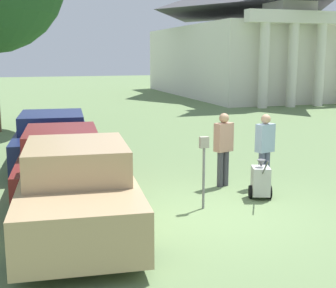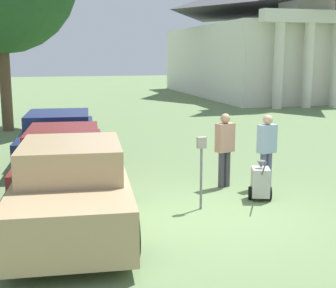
% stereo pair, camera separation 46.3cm
% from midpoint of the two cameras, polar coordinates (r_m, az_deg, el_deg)
% --- Properties ---
extents(ground_plane, '(120.00, 120.00, 0.00)m').
position_cam_midpoint_polar(ground_plane, '(9.12, 5.31, -8.49)').
color(ground_plane, '#607A4C').
extents(parked_car_tan, '(2.35, 4.76, 1.56)m').
position_cam_midpoint_polar(parked_car_tan, '(8.33, -12.56, -5.39)').
color(parked_car_tan, tan).
rests_on(parked_car_tan, ground_plane).
extents(parked_car_maroon, '(2.30, 5.39, 1.37)m').
position_cam_midpoint_polar(parked_car_maroon, '(11.07, -13.95, -1.83)').
color(parked_car_maroon, maroon).
rests_on(parked_car_maroon, ground_plane).
extents(parked_car_navy, '(2.46, 5.34, 1.40)m').
position_cam_midpoint_polar(parked_car_navy, '(13.87, -14.81, 0.72)').
color(parked_car_navy, '#19234C').
rests_on(parked_car_navy, ground_plane).
extents(parking_meter, '(0.18, 0.09, 1.45)m').
position_cam_midpoint_polar(parking_meter, '(9.14, 2.95, -1.87)').
color(parking_meter, slate).
rests_on(parking_meter, ground_plane).
extents(person_worker, '(0.47, 0.33, 1.71)m').
position_cam_midpoint_polar(person_worker, '(10.76, 5.56, -0.13)').
color(person_worker, '#3F3F47').
rests_on(person_worker, ground_plane).
extents(person_supervisor, '(0.46, 0.32, 1.69)m').
position_cam_midpoint_polar(person_supervisor, '(10.89, 10.53, -0.22)').
color(person_supervisor, '#515670').
rests_on(person_supervisor, ground_plane).
extents(equipment_cart, '(0.54, 0.99, 1.00)m').
position_cam_midpoint_polar(equipment_cart, '(10.07, 9.93, -4.44)').
color(equipment_cart, '#B2B2AD').
rests_on(equipment_cart, ground_plane).
extents(church, '(9.47, 17.69, 22.04)m').
position_cam_midpoint_polar(church, '(35.95, 8.74, 13.59)').
color(church, silver).
rests_on(church, ground_plane).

